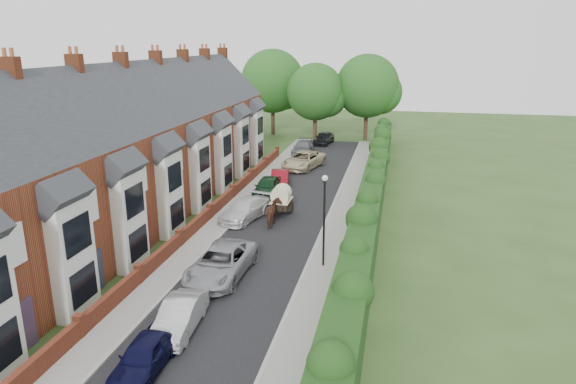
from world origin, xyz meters
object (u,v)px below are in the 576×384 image
(car_silver_a, at_px, (179,316))
(car_green, at_px, (267,187))
(car_beige, at_px, (304,160))
(horse_cart, at_px, (281,198))
(car_black, at_px, (324,138))
(car_navy, at_px, (144,356))
(car_grey, at_px, (303,148))
(horse, at_px, (274,213))
(lamppost, at_px, (324,210))
(car_white, at_px, (245,209))
(car_red, at_px, (280,179))
(car_silver_b, at_px, (221,263))

(car_silver_a, relative_size, car_green, 0.91)
(car_beige, distance_m, horse_cart, 13.90)
(car_beige, bearing_deg, car_black, 104.26)
(car_navy, bearing_deg, car_grey, 90.24)
(car_navy, bearing_deg, car_beige, 88.37)
(car_beige, height_order, horse, horse)
(car_silver_a, bearing_deg, car_beige, 86.23)
(lamppost, bearing_deg, car_beige, 103.29)
(car_silver_a, xyz_separation_m, car_white, (-1.40, 14.14, 0.04))
(car_silver_a, bearing_deg, car_black, 85.94)
(car_black, xyz_separation_m, horse, (0.85, -28.32, 0.13))
(lamppost, xyz_separation_m, car_silver_a, (-5.00, -7.54, -2.63))
(car_silver_a, height_order, car_black, car_black)
(lamppost, height_order, car_beige, lamppost)
(car_navy, distance_m, car_red, 25.50)
(car_silver_a, distance_m, car_grey, 35.62)
(car_red, bearing_deg, horse_cart, -86.67)
(car_red, xyz_separation_m, car_grey, (-0.49, 12.98, 0.02))
(car_silver_a, relative_size, car_black, 0.94)
(horse, xyz_separation_m, horse_cart, (0.00, 2.20, 0.38))
(car_silver_b, height_order, car_black, car_silver_b)
(horse, bearing_deg, car_beige, -92.98)
(car_green, bearing_deg, car_navy, -88.00)
(car_silver_b, xyz_separation_m, car_black, (0.00, 36.28, -0.04))
(car_silver_a, height_order, horse_cart, horse_cart)
(car_red, bearing_deg, car_silver_b, -97.52)
(car_green, height_order, car_black, car_green)
(car_silver_b, distance_m, car_red, 17.33)
(car_silver_b, distance_m, car_grey, 30.32)
(car_white, distance_m, car_black, 27.49)
(horse_cart, bearing_deg, car_green, 116.19)
(car_black, bearing_deg, car_grey, -95.16)
(car_black, bearing_deg, car_beige, -82.70)
(horse_cart, bearing_deg, car_black, 91.87)
(car_silver_b, bearing_deg, car_black, 91.93)
(car_silver_b, xyz_separation_m, car_red, (-0.91, 17.30, -0.10))
(horse_cart, bearing_deg, lamppost, -62.39)
(car_red, xyz_separation_m, horse_cart, (1.76, -7.14, 0.57))
(car_grey, distance_m, horse, 22.44)
(lamppost, xyz_separation_m, car_red, (-5.91, 15.07, -2.62))
(car_navy, relative_size, car_white, 0.78)
(car_grey, height_order, horse, horse)
(horse_cart, bearing_deg, car_grey, 96.38)
(car_white, relative_size, car_beige, 0.84)
(car_silver_b, distance_m, horse_cart, 10.21)
(car_beige, bearing_deg, horse_cart, -70.94)
(car_silver_b, bearing_deg, lamppost, 25.96)
(car_red, height_order, car_black, car_black)
(car_navy, bearing_deg, car_silver_a, 85.64)
(car_green, xyz_separation_m, horse_cart, (2.10, -4.27, 0.49))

